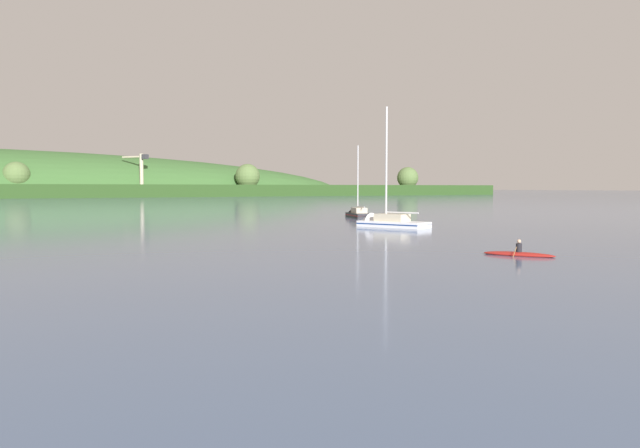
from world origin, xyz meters
The scene contains 4 objects.
dockside_crane centered at (38.47, 247.30, 8.17)m, with size 8.00×12.04×17.00m.
sailboat_near_mooring centered at (13.57, 47.78, 0.21)m, with size 5.17×8.04×12.66m.
sailboat_midwater_white centered at (21.54, 64.77, 0.22)m, with size 4.08×7.19×9.95m.
canoe_with_paddler centered at (5.14, 23.12, 0.10)m, with size 2.58×3.79×1.02m.
Camera 1 is at (-21.30, -1.32, 3.77)m, focal length 35.06 mm.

